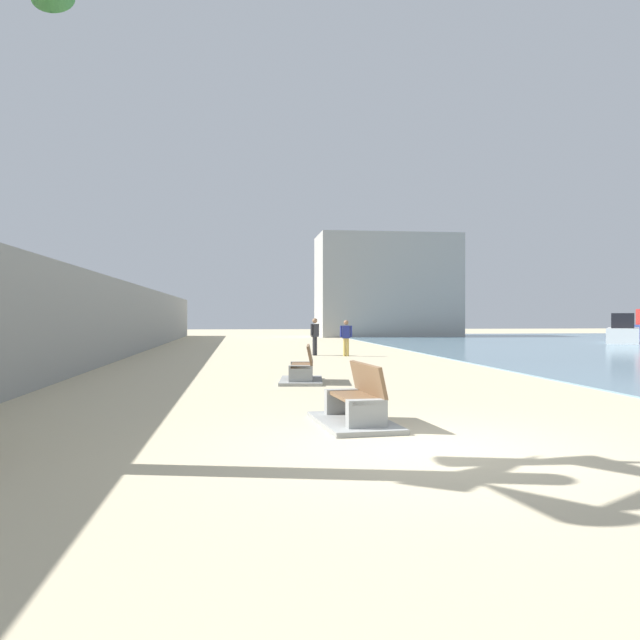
{
  "coord_description": "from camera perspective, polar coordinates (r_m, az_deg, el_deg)",
  "views": [
    {
      "loc": [
        -2.35,
        -8.18,
        1.73
      ],
      "look_at": [
        0.38,
        13.69,
        1.61
      ],
      "focal_mm": 35.74,
      "sensor_mm": 36.0,
      "label": 1
    }
  ],
  "objects": [
    {
      "name": "bench_near",
      "position": [
        10.27,
        3.19,
        -8.07
      ],
      "size": [
        1.3,
        2.2,
        0.98
      ],
      "color": "gray",
      "rests_on": "ground"
    },
    {
      "name": "boat_mid_bay",
      "position": [
        45.09,
        25.5,
        -0.97
      ],
      "size": [
        4.14,
        4.94,
        1.9
      ],
      "color": "white",
      "rests_on": "water_bay"
    },
    {
      "name": "bench_far",
      "position": [
        16.81,
        -1.6,
        -4.79
      ],
      "size": [
        1.34,
        2.21,
        0.98
      ],
      "color": "gray",
      "rests_on": "ground"
    },
    {
      "name": "harbor_building",
      "position": [
        55.7,
        6.0,
        3.04
      ],
      "size": [
        12.0,
        6.0,
        8.76
      ],
      "primitive_type": "cube",
      "color": "#9E9E99",
      "rests_on": "ground"
    },
    {
      "name": "seawall",
      "position": [
        26.69,
        -18.25,
        0.03
      ],
      "size": [
        0.8,
        64.0,
        3.21
      ],
      "primitive_type": "cube",
      "color": "gray",
      "rests_on": "ground"
    },
    {
      "name": "person_standing",
      "position": [
        28.28,
        -0.47,
        -1.25
      ],
      "size": [
        0.42,
        0.38,
        1.65
      ],
      "color": "#333338",
      "rests_on": "ground"
    },
    {
      "name": "ground_plane",
      "position": [
        26.35,
        -2.0,
        -3.45
      ],
      "size": [
        120.0,
        120.0,
        0.0
      ],
      "primitive_type": "plane",
      "color": "#C6B793"
    },
    {
      "name": "person_walking",
      "position": [
        27.68,
        2.35,
        -1.39
      ],
      "size": [
        0.52,
        0.25,
        1.58
      ],
      "color": "gold",
      "rests_on": "ground"
    }
  ]
}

